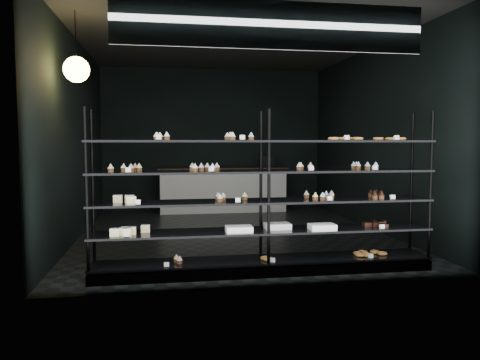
{
  "coord_description": "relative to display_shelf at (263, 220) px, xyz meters",
  "views": [
    {
      "loc": [
        -1.13,
        -7.77,
        1.54
      ],
      "look_at": [
        -0.17,
        -1.9,
        1.06
      ],
      "focal_mm": 35.0,
      "sensor_mm": 36.0,
      "label": 1
    }
  ],
  "objects": [
    {
      "name": "pendant_lamp",
      "position": [
        -2.21,
        0.9,
        1.82
      ],
      "size": [
        0.32,
        0.32,
        0.89
      ],
      "color": "black",
      "rests_on": "room"
    },
    {
      "name": "display_shelf",
      "position": [
        0.0,
        0.0,
        0.0
      ],
      "size": [
        4.0,
        0.5,
        1.91
      ],
      "color": "black",
      "rests_on": "room"
    },
    {
      "name": "signage",
      "position": [
        -0.01,
        -0.48,
        2.12
      ],
      "size": [
        3.3,
        0.05,
        0.5
      ],
      "color": "#0C1E3E",
      "rests_on": "room"
    },
    {
      "name": "room",
      "position": [
        -0.01,
        2.45,
        0.97
      ],
      "size": [
        5.01,
        6.01,
        3.2
      ],
      "color": "black",
      "rests_on": "ground"
    },
    {
      "name": "service_counter",
      "position": [
        0.16,
        4.95,
        -0.13
      ],
      "size": [
        2.86,
        0.65,
        1.23
      ],
      "color": "silver",
      "rests_on": "room"
    }
  ]
}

